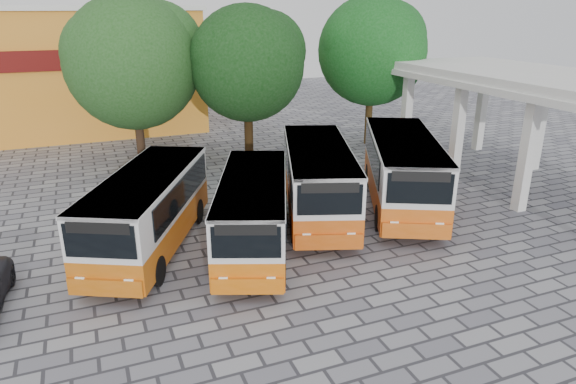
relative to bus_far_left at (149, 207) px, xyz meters
name	(u,v)px	position (x,y,z in m)	size (l,w,h in m)	color
ground	(383,260)	(7.25, -3.86, -1.61)	(90.00, 90.00, 0.00)	slate
terminal_shelter	(543,84)	(17.75, 0.14, 3.30)	(6.80, 15.80, 5.40)	silver
shophouse_block	(45,70)	(-3.75, 22.12, 2.55)	(20.40, 10.40, 8.30)	orange
bus_far_left	(149,207)	(0.00, 0.00, 0.00)	(5.55, 8.30, 2.78)	#BB570B
bus_centre_left	(254,209)	(3.41, -1.39, -0.07)	(4.75, 7.88, 2.65)	#D25E08
bus_centre_right	(318,176)	(6.86, 0.67, 0.08)	(5.03, 8.66, 2.93)	#C54E0C
bus_far_right	(403,168)	(10.63, 0.24, 0.16)	(6.03, 9.10, 3.05)	#CE570F
tree_left	(134,58)	(1.06, 10.79, 4.13)	(7.22, 6.88, 8.95)	#3B2618
tree_middle	(248,60)	(6.58, 8.83, 4.02)	(6.31, 6.01, 8.44)	black
tree_right	(373,47)	(14.97, 10.38, 4.32)	(6.86, 6.54, 8.99)	#3D2C13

